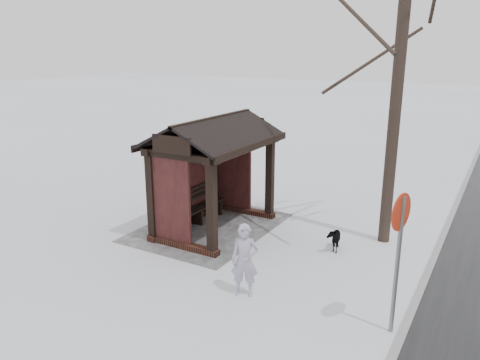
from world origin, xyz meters
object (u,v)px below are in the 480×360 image
bus_shelter (209,151)px  road_sign (399,235)px  pedestrian (245,260)px  dog (334,238)px

bus_shelter → road_sign: (2.50, 5.44, -0.36)m
bus_shelter → pedestrian: 4.00m
dog → road_sign: bearing=-71.4°
bus_shelter → dog: size_ratio=5.09×
bus_shelter → pedestrian: size_ratio=2.41×
bus_shelter → road_sign: 6.00m
bus_shelter → pedestrian: bus_shelter is taller
pedestrian → road_sign: bearing=-18.9°
bus_shelter → pedestrian: bearing=44.2°
pedestrian → dog: bearing=52.5°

